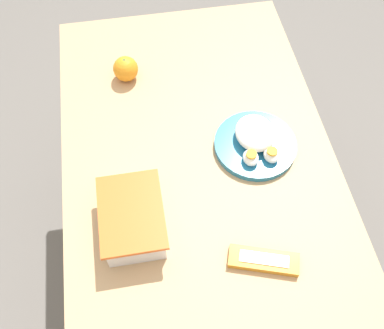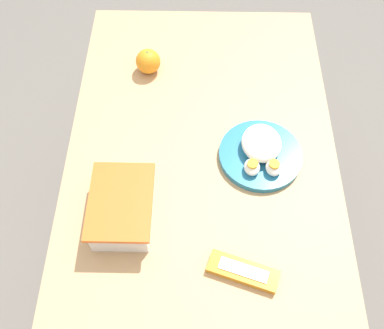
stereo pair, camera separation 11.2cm
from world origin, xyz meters
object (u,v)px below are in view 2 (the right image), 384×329
food_container (123,209)px  orange_fruit (148,61)px  candy_bar (243,271)px  rice_plate (261,152)px

food_container → orange_fruit: (0.48, -0.03, 0.00)m
orange_fruit → candy_bar: size_ratio=0.43×
food_container → candy_bar: size_ratio=1.21×
food_container → orange_fruit: size_ratio=2.79×
rice_plate → food_container: bearing=117.8°
food_container → candy_bar: bearing=-116.1°
rice_plate → candy_bar: (-0.31, 0.06, -0.01)m
orange_fruit → food_container: bearing=176.9°
food_container → rice_plate: (0.18, -0.34, -0.01)m
orange_fruit → candy_bar: orange_fruit is taller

